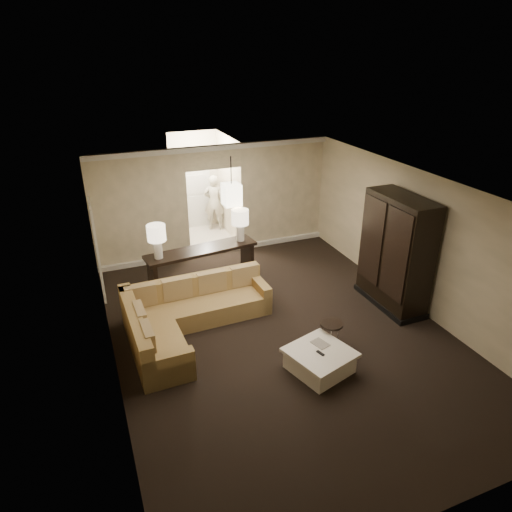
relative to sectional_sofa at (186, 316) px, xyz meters
name	(u,v)px	position (x,y,z in m)	size (l,w,h in m)	color
ground	(280,333)	(1.63, -0.75, -0.34)	(8.00, 8.00, 0.00)	black
wall_back	(215,201)	(1.63, 3.25, 1.06)	(6.00, 0.04, 2.80)	beige
wall_front	(446,429)	(1.63, -4.75, 1.06)	(6.00, 0.04, 2.80)	beige
wall_left	(106,300)	(-1.37, -0.75, 1.06)	(0.04, 8.00, 2.80)	beige
wall_right	(419,242)	(4.63, -0.75, 1.06)	(0.04, 8.00, 2.80)	beige
ceiling	(284,191)	(1.63, -0.75, 2.46)	(6.00, 8.00, 0.02)	white
crown_molding	(214,148)	(1.63, 3.20, 2.39)	(6.00, 0.10, 0.12)	silver
baseboard	(218,250)	(1.63, 3.20, -0.28)	(6.00, 0.10, 0.12)	silver
side_door	(97,250)	(-1.34, 2.05, 0.71)	(0.05, 0.90, 2.10)	silver
foyer	(201,190)	(1.63, 4.59, 0.96)	(1.44, 2.02, 2.80)	beige
sectional_sofa	(186,316)	(0.00, 0.00, 0.00)	(2.85, 2.27, 0.85)	brown
coffee_table	(320,360)	(1.79, -1.95, -0.14)	(1.19, 1.19, 0.40)	white
console_table	(202,265)	(0.77, 1.54, 0.23)	(2.51, 0.86, 0.95)	black
armoire	(395,255)	(4.22, -0.59, 0.79)	(0.70, 1.63, 2.35)	black
drink_table	(331,330)	(2.29, -1.45, 0.02)	(0.40, 0.40, 0.50)	black
table_lamp_left	(157,236)	(-0.17, 1.42, 1.10)	(0.38, 0.38, 0.73)	silver
table_lamp_right	(240,220)	(1.72, 1.65, 1.10)	(0.38, 0.38, 0.73)	silver
pendant_light	(232,194)	(1.63, 1.95, 1.61)	(0.38, 0.38, 1.09)	black
person	(214,200)	(2.08, 4.85, 0.56)	(0.65, 0.43, 1.79)	beige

